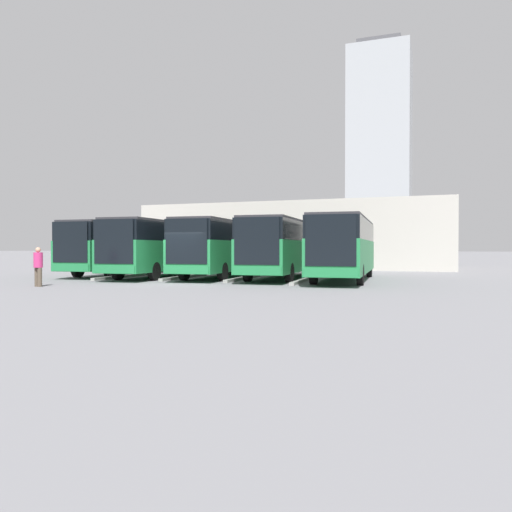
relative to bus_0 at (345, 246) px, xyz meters
name	(u,v)px	position (x,y,z in m)	size (l,w,h in m)	color
ground_plane	(176,284)	(7.20, 5.37, -1.84)	(600.00, 600.00, 0.00)	gray
bus_0	(345,246)	(0.00, 0.00, 0.00)	(3.24, 11.58, 3.29)	#238447
curb_divider_0	(304,280)	(1.80, 1.69, -1.76)	(0.24, 6.20, 0.15)	#9E9E99
bus_1	(284,246)	(3.60, -0.70, 0.00)	(3.24, 11.58, 3.29)	#238447
curb_divider_1	(244,278)	(5.40, 0.99, -1.76)	(0.24, 6.20, 0.15)	#9E9E99
bus_2	(226,246)	(7.20, -0.60, 0.00)	(3.24, 11.58, 3.29)	#238447
curb_divider_2	(185,277)	(9.00, 1.09, -1.76)	(0.24, 6.20, 0.15)	#9E9E99
bus_3	(165,246)	(10.80, 0.22, 0.00)	(3.24, 11.58, 3.29)	#238447
curb_divider_3	(124,276)	(12.61, 1.91, -1.76)	(0.24, 6.20, 0.15)	#9E9E99
bus_4	(126,247)	(14.41, -0.89, 0.00)	(3.24, 11.58, 3.29)	#238447
pedestrian	(38,265)	(12.11, 9.09, -0.89)	(0.47, 0.47, 1.76)	brown
station_building	(303,237)	(7.20, -18.85, 1.00)	(26.62, 16.24, 5.62)	beige
office_tower	(380,151)	(13.59, -145.92, 32.82)	(20.04, 20.04, 70.52)	#ADB2B7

